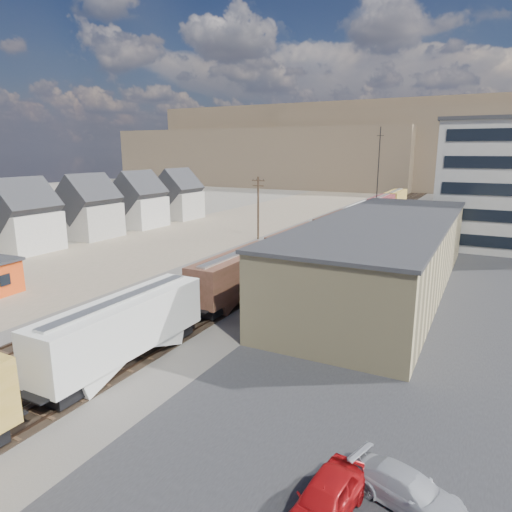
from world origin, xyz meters
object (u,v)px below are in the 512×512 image
at_px(parked_car_silver, 408,490).
at_px(utility_pole_north, 258,207).
at_px(parked_car_blue, 459,243).
at_px(freight_train, 320,234).
at_px(parked_car_red, 326,500).

bearing_deg(parked_car_silver, utility_pole_north, 50.41).
bearing_deg(parked_car_silver, parked_car_blue, 19.10).
distance_m(freight_train, parked_car_blue, 21.51).
relative_size(parked_car_red, parked_car_silver, 1.01).
xyz_separation_m(utility_pole_north, parked_car_blue, (29.22, 7.79, -4.59)).
distance_m(utility_pole_north, parked_car_silver, 56.89).
bearing_deg(parked_car_blue, parked_car_red, -137.34).
relative_size(utility_pole_north, parked_car_blue, 1.96).
distance_m(parked_car_silver, parked_car_blue, 55.22).
xyz_separation_m(utility_pole_north, parked_car_silver, (31.11, -47.40, -4.60)).
relative_size(freight_train, parked_car_blue, 23.49).
height_order(parked_car_silver, parked_car_blue, parked_car_blue).
bearing_deg(parked_car_red, utility_pole_north, 126.04).
xyz_separation_m(freight_train, parked_car_red, (16.09, -44.21, -1.97)).
height_order(freight_train, utility_pole_north, utility_pole_north).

